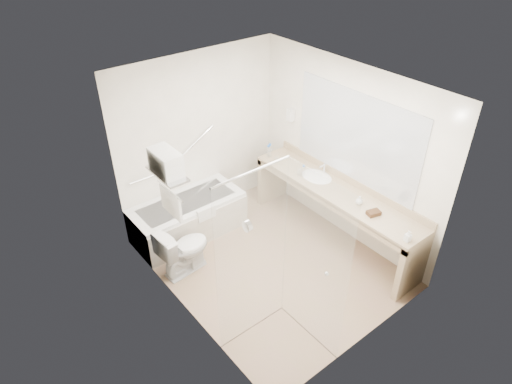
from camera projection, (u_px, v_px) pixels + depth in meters
floor at (270, 263)px, 6.17m from camera, size 3.20×3.20×0.00m
ceiling at (274, 86)px, 4.78m from camera, size 2.60×3.20×0.10m
wall_back at (199, 138)px, 6.51m from camera, size 2.60×0.10×2.50m
wall_front at (378, 255)px, 4.44m from camera, size 2.60×0.10×2.50m
wall_left at (178, 228)px, 4.80m from camera, size 0.10×3.20×2.50m
wall_right at (345, 153)px, 6.15m from camera, size 0.10×3.20×2.50m
bathtub at (188, 217)px, 6.56m from camera, size 1.60×0.73×0.59m
grab_bar_short at (143, 179)px, 6.16m from camera, size 0.40×0.03×0.03m
grab_bar_long at (198, 140)px, 6.46m from camera, size 0.53×0.03×0.33m
shower_enclosure at (283, 260)px, 4.65m from camera, size 0.96×0.91×2.11m
towel_shelf at (167, 169)px, 4.82m from camera, size 0.24×0.55×0.81m
vanity_counter at (335, 202)px, 6.25m from camera, size 0.55×2.70×0.95m
sink at (317, 178)px, 6.43m from camera, size 0.40×0.52×0.14m
faucet at (324, 168)px, 6.44m from camera, size 0.03×0.03×0.14m
mirror at (356, 137)px, 5.88m from camera, size 0.02×2.00×1.20m
hairdryer_unit at (291, 115)px, 6.69m from camera, size 0.08×0.10×0.18m
toilet at (184, 249)px, 5.88m from camera, size 0.74×0.46×0.69m
amenity_basket at (374, 213)px, 5.64m from camera, size 0.19×0.15×0.05m
soap_bottle_a at (407, 239)px, 5.22m from camera, size 0.07×0.15×0.07m
soap_bottle_b at (359, 201)px, 5.82m from camera, size 0.10×0.12×0.09m
water_bottle_left at (303, 171)px, 6.36m from camera, size 0.06×0.06×0.18m
water_bottle_mid at (268, 152)px, 6.82m from camera, size 0.06×0.06×0.20m
water_bottle_right at (270, 151)px, 6.83m from camera, size 0.07×0.07×0.21m
drinking_glass_near at (299, 172)px, 6.41m from camera, size 0.09×0.09×0.09m
drinking_glass_far at (276, 160)px, 6.72m from camera, size 0.07×0.07×0.08m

